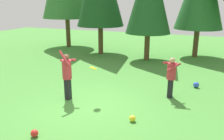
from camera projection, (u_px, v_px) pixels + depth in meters
ground_plane at (87, 104)px, 8.52m from camera, size 40.00×40.00×0.00m
person_thrower at (67, 73)px, 8.65m from camera, size 0.61×0.58×1.93m
person_catcher at (171, 74)px, 8.87m from camera, size 0.70×0.67×1.57m
frisbee at (93, 68)px, 8.45m from camera, size 0.37×0.37×0.14m
ball_yellow at (132, 118)px, 7.25m from camera, size 0.20×0.20×0.20m
ball_red at (34, 133)px, 6.43m from camera, size 0.21×0.21×0.21m
ball_blue at (196, 85)px, 10.10m from camera, size 0.25×0.25×0.25m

